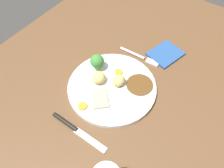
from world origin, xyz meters
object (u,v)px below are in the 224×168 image
object	(u,v)px
carrot_coin_front	(119,72)
fork	(140,57)
dinner_plate	(112,87)
roast_potato_right	(99,78)
folded_napkin	(165,54)
knife	(74,128)
meat_slice_main	(100,98)
broccoli_floret	(97,61)
carrot_coin_back	(81,105)
roast_potato_left	(119,81)

from	to	relation	value
carrot_coin_front	fork	distance (cm)	11.13
dinner_plate	roast_potato_right	world-z (taller)	roast_potato_right
carrot_coin_front	folded_napkin	bearing A→B (deg)	154.25
carrot_coin_front	knife	size ratio (longest dim) A/B	0.14
dinner_plate	meat_slice_main	world-z (taller)	meat_slice_main
fork	knife	distance (cm)	33.91
broccoli_floret	folded_napkin	world-z (taller)	broccoli_floret
carrot_coin_back	broccoli_floret	world-z (taller)	broccoli_floret
knife	folded_napkin	size ratio (longest dim) A/B	1.68
meat_slice_main	dinner_plate	bearing A→B (deg)	177.86
folded_napkin	knife	bearing A→B (deg)	-10.78
dinner_plate	folded_napkin	size ratio (longest dim) A/B	2.50
roast_potato_left	carrot_coin_back	world-z (taller)	roast_potato_left
carrot_coin_front	carrot_coin_back	bearing A→B (deg)	-6.38
dinner_plate	knife	distance (cm)	17.36
carrot_coin_back	broccoli_floret	bearing A→B (deg)	-160.87
roast_potato_left	fork	bearing A→B (deg)	-176.04
fork	carrot_coin_back	bearing A→B (deg)	-99.34
meat_slice_main	roast_potato_left	world-z (taller)	roast_potato_left
roast_potato_right	fork	size ratio (longest dim) A/B	0.28
meat_slice_main	fork	distance (cm)	22.55
meat_slice_main	carrot_coin_back	world-z (taller)	meat_slice_main
folded_napkin	meat_slice_main	bearing A→B (deg)	-14.03
fork	meat_slice_main	bearing A→B (deg)	-93.46
meat_slice_main	broccoli_floret	world-z (taller)	broccoli_floret
meat_slice_main	fork	bearing A→B (deg)	178.76
roast_potato_left	broccoli_floret	world-z (taller)	broccoli_floret
carrot_coin_back	dinner_plate	bearing A→B (deg)	163.86
dinner_plate	carrot_coin_back	bearing A→B (deg)	-16.14
meat_slice_main	broccoli_floret	bearing A→B (deg)	-139.66
fork	roast_potato_left	bearing A→B (deg)	-88.26
broccoli_floret	fork	distance (cm)	16.15
roast_potato_right	carrot_coin_front	xyz separation A→B (cm)	(-6.46, 3.13, -1.58)
meat_slice_main	carrot_coin_front	size ratio (longest dim) A/B	2.68
roast_potato_right	meat_slice_main	bearing A→B (deg)	39.64
roast_potato_left	roast_potato_right	distance (cm)	6.31
meat_slice_main	folded_napkin	world-z (taller)	meat_slice_main
knife	dinner_plate	bearing A→B (deg)	88.32
roast_potato_right	folded_napkin	bearing A→B (deg)	154.23
meat_slice_main	carrot_coin_front	distance (cm)	11.61
meat_slice_main	knife	bearing A→B (deg)	-2.31
meat_slice_main	fork	world-z (taller)	meat_slice_main
meat_slice_main	fork	xyz separation A→B (cm)	(-22.50, 0.49, -1.41)
knife	folded_napkin	world-z (taller)	knife
carrot_coin_back	fork	bearing A→B (deg)	172.88
roast_potato_right	carrot_coin_back	distance (cm)	10.32
roast_potato_left	folded_napkin	distance (cm)	21.92
dinner_plate	carrot_coin_front	world-z (taller)	carrot_coin_front
carrot_coin_front	knife	bearing A→B (deg)	1.59
knife	carrot_coin_back	bearing A→B (deg)	111.92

